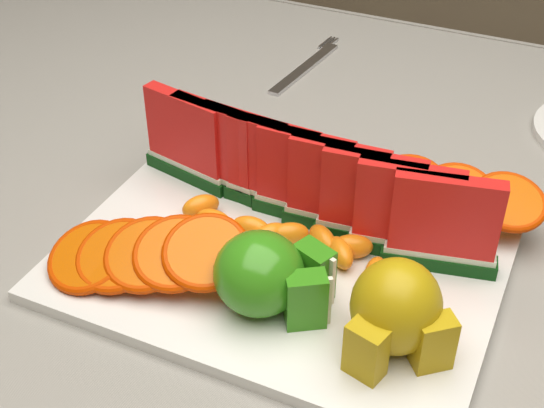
{
  "coord_description": "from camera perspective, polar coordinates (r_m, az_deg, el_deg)",
  "views": [
    {
      "loc": [
        0.17,
        -0.58,
        1.23
      ],
      "look_at": [
        -0.06,
        -0.06,
        0.81
      ],
      "focal_mm": 50.0,
      "sensor_mm": 36.0,
      "label": 1
    }
  ],
  "objects": [
    {
      "name": "table",
      "position": [
        0.84,
        5.83,
        -7.3
      ],
      "size": [
        1.4,
        0.9,
        0.75
      ],
      "color": "#4B2C19",
      "rests_on": "ground"
    },
    {
      "name": "tablecloth",
      "position": [
        0.79,
        6.11,
        -4.06
      ],
      "size": [
        1.53,
        1.03,
        0.2
      ],
      "color": "slate",
      "rests_on": "table"
    },
    {
      "name": "platter",
      "position": [
        0.72,
        0.79,
        -4.1
      ],
      "size": [
        0.4,
        0.3,
        0.01
      ],
      "color": "silver",
      "rests_on": "tablecloth"
    },
    {
      "name": "apple_cluster",
      "position": [
        0.64,
        -0.32,
        -5.41
      ],
      "size": [
        0.11,
        0.09,
        0.07
      ],
      "color": "#1B8617",
      "rests_on": "platter"
    },
    {
      "name": "pear_cluster",
      "position": [
        0.61,
        9.35,
        -7.98
      ],
      "size": [
        0.09,
        0.09,
        0.08
      ],
      "color": "#B06D1A",
      "rests_on": "platter"
    },
    {
      "name": "fork",
      "position": [
        1.07,
        2.67,
        10.36
      ],
      "size": [
        0.03,
        0.2,
        0.0
      ],
      "color": "silver",
      "rests_on": "tablecloth"
    },
    {
      "name": "watermelon_row",
      "position": [
        0.73,
        2.48,
        1.83
      ],
      "size": [
        0.39,
        0.07,
        0.1
      ],
      "color": "#0D340A",
      "rests_on": "platter"
    },
    {
      "name": "orange_fan_front",
      "position": [
        0.68,
        -9.42,
        -3.75
      ],
      "size": [
        0.2,
        0.13,
        0.05
      ],
      "color": "#E24300",
      "rests_on": "platter"
    },
    {
      "name": "orange_fan_back",
      "position": [
        0.78,
        7.06,
        2.28
      ],
      "size": [
        0.37,
        0.1,
        0.05
      ],
      "color": "#E24300",
      "rests_on": "platter"
    },
    {
      "name": "tangerine_segments",
      "position": [
        0.71,
        1.29,
        -2.52
      ],
      "size": [
        0.22,
        0.07,
        0.02
      ],
      "color": "#D3630F",
      "rests_on": "platter"
    }
  ]
}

